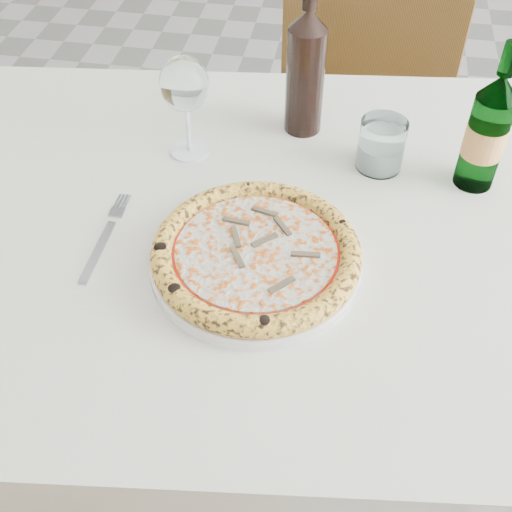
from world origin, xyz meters
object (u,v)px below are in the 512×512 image
object	(u,v)px
dining_table	(266,259)
tumbler	(381,148)
plate	(256,262)
pizza	(256,253)
beer_bottle	(487,132)
wine_bottle	(306,71)
chair_far	(352,96)
wine_glass	(184,87)

from	to	relation	value
dining_table	tumbler	bearing A→B (deg)	44.70
tumbler	plate	bearing A→B (deg)	-121.75
pizza	dining_table	bearing A→B (deg)	90.00
beer_bottle	wine_bottle	size ratio (longest dim) A/B	0.91
plate	tumbler	xyz separation A→B (m)	(0.16, 0.26, 0.03)
beer_bottle	tumbler	bearing A→B (deg)	173.44
chair_far	wine_glass	world-z (taller)	chair_far
chair_far	pizza	size ratio (longest dim) A/B	3.22
chair_far	wine_bottle	bearing A→B (deg)	-99.44
pizza	tumbler	distance (m)	0.30
chair_far	wine_bottle	xyz separation A→B (m)	(-0.08, -0.49, 0.33)
dining_table	tumbler	world-z (taller)	tumbler
beer_bottle	wine_bottle	xyz separation A→B (m)	(-0.29, 0.10, 0.02)
chair_far	wine_glass	size ratio (longest dim) A/B	5.39
dining_table	pizza	xyz separation A→B (m)	(-0.00, -0.10, 0.11)
plate	wine_glass	size ratio (longest dim) A/B	1.70
wine_glass	beer_bottle	bearing A→B (deg)	-0.41
chair_far	tumbler	world-z (taller)	chair_far
plate	wine_bottle	bearing A→B (deg)	86.06
plate	wine_bottle	distance (m)	0.36
dining_table	wine_bottle	xyz separation A→B (m)	(0.02, 0.25, 0.20)
dining_table	wine_glass	bearing A→B (deg)	136.93
pizza	wine_glass	world-z (taller)	wine_glass
plate	beer_bottle	size ratio (longest dim) A/B	1.23
pizza	wine_bottle	distance (m)	0.36
pizza	beer_bottle	world-z (taller)	beer_bottle
wine_glass	tumbler	xyz separation A→B (m)	(0.31, 0.01, -0.09)
pizza	tumbler	xyz separation A→B (m)	(0.16, 0.26, 0.01)
dining_table	beer_bottle	xyz separation A→B (m)	(0.31, 0.14, 0.18)
tumbler	dining_table	bearing A→B (deg)	-135.30
pizza	wine_glass	bearing A→B (deg)	122.28
dining_table	wine_bottle	distance (m)	0.32
plate	dining_table	bearing A→B (deg)	90.00
pizza	tumbler	world-z (taller)	tumbler
chair_far	wine_bottle	distance (m)	0.60
beer_bottle	plate	bearing A→B (deg)	-142.08
pizza	beer_bottle	distance (m)	0.40
pizza	beer_bottle	bearing A→B (deg)	37.92
chair_far	wine_bottle	world-z (taller)	wine_bottle
plate	pizza	world-z (taller)	pizza
wine_glass	wine_bottle	xyz separation A→B (m)	(0.18, 0.10, -0.01)
dining_table	wine_bottle	world-z (taller)	wine_bottle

